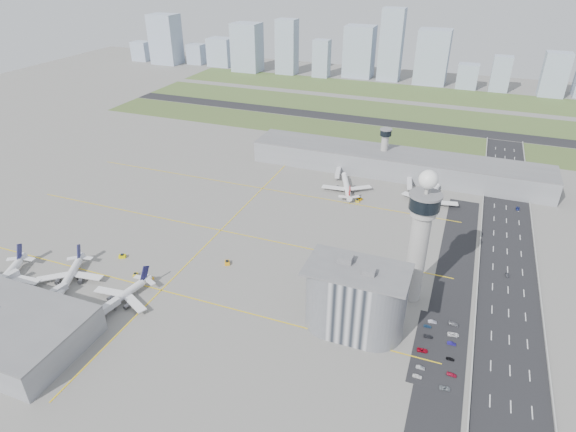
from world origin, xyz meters
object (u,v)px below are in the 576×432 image
(airplane_near_a, at_px, (1,276))
(car_lot_6, at_px, (445,388))
(admin_building, at_px, (355,299))
(jet_bridge_far_1, at_px, (409,181))
(car_lot_7, at_px, (452,375))
(tug_4, at_px, (360,199))
(tug_3, at_px, (227,262))
(car_lot_1, at_px, (420,368))
(car_lot_0, at_px, (417,376))
(car_lot_8, at_px, (450,359))
(airplane_near_c, at_px, (119,294))
(secondary_tower, at_px, (384,146))
(car_lot_11, at_px, (454,324))
(airplane_far_a, at_px, (347,183))
(car_lot_5, at_px, (432,322))
(control_tower, at_px, (420,233))
(car_lot_2, at_px, (422,350))
(car_hw_2, at_px, (518,208))
(tug_1, at_px, (135,274))
(car_hw_4, at_px, (495,169))
(car_hw_1, at_px, (507,275))
(jet_bridge_near_2, at_px, (94,320))
(car_lot_10, at_px, (453,334))
(tug_5, at_px, (357,201))
(car_lot_9, at_px, (452,343))
(car_lot_4, at_px, (427,326))
(jet_bridge_far_0, at_px, (339,170))
(airplane_far_b, at_px, (431,194))
(tug_2, at_px, (150,278))
(airplane_near_b, at_px, (68,273))
(car_lot_3, at_px, (428,336))
(tug_0, at_px, (122,256))

(airplane_near_a, xyz_separation_m, car_lot_6, (205.03, 12.06, -5.30))
(admin_building, height_order, jet_bridge_far_1, admin_building)
(car_lot_7, bearing_deg, tug_4, 30.51)
(tug_3, relative_size, car_lot_1, 1.01)
(car_lot_6, bearing_deg, car_lot_0, 69.65)
(airplane_near_a, relative_size, car_lot_8, 13.21)
(airplane_near_c, xyz_separation_m, car_lot_1, (134.38, 9.54, -4.66))
(secondary_tower, relative_size, car_lot_11, 7.46)
(secondary_tower, height_order, airplane_far_a, secondary_tower)
(airplane_near_a, relative_size, car_lot_5, 11.50)
(control_tower, bearing_deg, car_lot_7, -62.64)
(car_lot_2, height_order, car_hw_2, car_hw_2)
(secondary_tower, xyz_separation_m, tug_1, (-88.63, -174.78, -17.96))
(tug_4, xyz_separation_m, car_hw_4, (82.07, 84.12, -0.33))
(car_hw_1, bearing_deg, jet_bridge_near_2, -157.29)
(car_lot_8, xyz_separation_m, car_lot_10, (0.03, 14.68, 0.12))
(car_hw_2, bearing_deg, tug_5, -160.80)
(car_lot_1, bearing_deg, tug_5, 25.27)
(car_lot_5, distance_m, car_lot_6, 36.67)
(car_lot_7, xyz_separation_m, car_hw_1, (20.49, 76.62, 0.03))
(car_lot_9, bearing_deg, car_lot_2, 125.82)
(car_lot_4, height_order, car_lot_9, car_lot_9)
(car_lot_1, bearing_deg, tug_3, 71.92)
(car_lot_11, bearing_deg, jet_bridge_far_1, 23.25)
(tug_5, distance_m, car_hw_4, 120.53)
(tug_5, distance_m, car_lot_9, 130.11)
(tug_5, bearing_deg, jet_bridge_far_0, -80.14)
(airplane_near_c, relative_size, car_lot_2, 8.58)
(airplane_far_b, bearing_deg, car_lot_8, -163.70)
(tug_1, relative_size, car_lot_11, 0.68)
(airplane_near_a, height_order, tug_2, airplane_near_a)
(airplane_near_a, height_order, car_hw_4, airplane_near_a)
(tug_3, distance_m, car_lot_11, 113.37)
(car_lot_0, bearing_deg, tug_4, 24.26)
(tug_4, height_order, car_lot_10, tug_4)
(tug_3, distance_m, car_hw_4, 221.51)
(airplane_far_a, xyz_separation_m, airplane_far_b, (54.62, 1.74, 0.38))
(car_lot_11, bearing_deg, airplane_near_b, 108.16)
(tug_4, bearing_deg, airplane_far_b, 131.77)
(car_lot_5, bearing_deg, airplane_far_a, 21.67)
(airplane_far_b, relative_size, car_lot_1, 12.13)
(car_lot_3, distance_m, car_lot_8, 13.82)
(admin_building, xyz_separation_m, car_hw_2, (69.65, 142.10, -14.68))
(airplane_far_b, relative_size, tug_0, 12.32)
(airplane_far_b, distance_m, car_lot_10, 124.09)
(car_lot_1, xyz_separation_m, car_lot_7, (11.65, 0.75, -0.02))
(car_lot_2, height_order, car_hw_1, car_lot_2)
(airplane_near_a, distance_m, tug_1, 61.92)
(control_tower, distance_m, car_lot_8, 53.05)
(control_tower, height_order, car_lot_11, control_tower)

